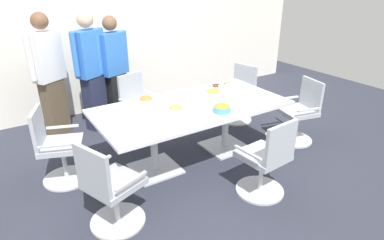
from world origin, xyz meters
TOP-DOWN VIEW (x-y plane):
  - ground_plane at (0.00, 0.00)m, footprint 10.00×10.00m
  - back_wall at (0.00, 2.40)m, footprint 8.00×0.10m
  - conference_table at (0.00, 0.00)m, footprint 2.40×1.20m
  - office_chair_0 at (0.25, -1.09)m, footprint 0.58×0.58m
  - office_chair_1 at (1.59, -0.40)m, footprint 0.65×0.65m
  - office_chair_2 at (1.34, 0.67)m, footprint 0.65×0.65m
  - office_chair_3 at (-0.26, 1.09)m, footprint 0.67×0.67m
  - office_chair_4 at (-1.59, 0.40)m, footprint 0.69×0.69m
  - office_chair_5 at (-1.34, -0.67)m, footprint 0.70×0.70m
  - person_standing_0 at (-1.33, 1.72)m, footprint 0.56×0.42m
  - person_standing_1 at (-0.75, 1.63)m, footprint 0.58×0.40m
  - person_standing_2 at (-0.38, 1.70)m, footprint 0.59×0.37m
  - snack_bowl_pretzels at (-0.47, 0.34)m, footprint 0.19×0.19m
  - snack_bowl_cookies at (-0.31, -0.13)m, footprint 0.19×0.19m
  - snack_bowl_chips_yellow at (0.42, 0.13)m, footprint 0.22×0.22m
  - snack_bowl_chips_orange at (0.19, -0.37)m, footprint 0.21×0.21m
  - donut_platter at (0.79, 0.42)m, footprint 0.32×0.31m
  - plate_stack at (-0.80, -0.31)m, footprint 0.21×0.21m
  - napkin_pile at (-0.05, 0.20)m, footprint 0.15×0.15m

SIDE VIEW (x-z plane):
  - ground_plane at x=0.00m, z-range -0.01..0.00m
  - office_chair_0 at x=0.25m, z-range -0.05..0.86m
  - office_chair_1 at x=1.59m, z-range -0.05..0.86m
  - office_chair_2 at x=1.34m, z-range -0.05..0.86m
  - office_chair_3 at x=-0.26m, z-range -0.05..0.86m
  - office_chair_4 at x=-1.59m, z-range -0.05..0.86m
  - office_chair_5 at x=-1.34m, z-range -0.05..0.86m
  - conference_table at x=0.00m, z-range 0.25..1.00m
  - plate_stack at x=-0.80m, z-range 0.75..0.78m
  - donut_platter at x=0.79m, z-range 0.75..0.79m
  - napkin_pile at x=-0.05m, z-range 0.75..0.81m
  - snack_bowl_chips_yellow at x=0.42m, z-range 0.75..0.85m
  - snack_bowl_chips_orange at x=0.19m, z-range 0.75..0.85m
  - snack_bowl_pretzels at x=-0.47m, z-range 0.75..0.85m
  - snack_bowl_cookies at x=-0.31m, z-range 0.75..0.86m
  - person_standing_2 at x=-0.38m, z-range 0.03..1.73m
  - person_standing_1 at x=-0.75m, z-range 0.04..1.83m
  - person_standing_0 at x=-1.33m, z-range 0.04..1.84m
  - back_wall at x=0.00m, z-range 0.00..2.80m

